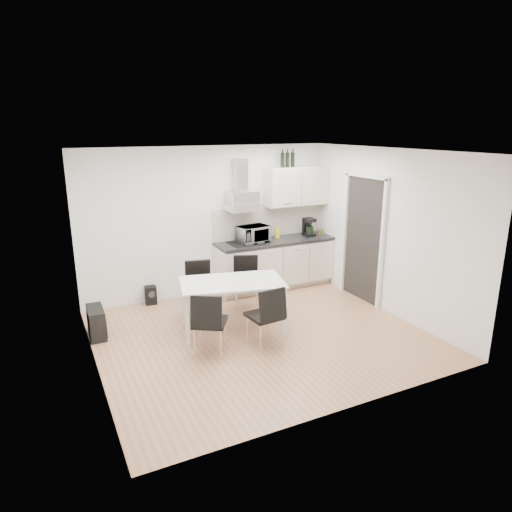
{
  "coord_description": "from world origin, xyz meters",
  "views": [
    {
      "loc": [
        -2.72,
        -5.38,
        2.92
      ],
      "look_at": [
        0.08,
        0.32,
        1.1
      ],
      "focal_mm": 32.0,
      "sensor_mm": 36.0,
      "label": 1
    }
  ],
  "objects_px": {
    "kitchenette": "(276,244)",
    "chair_near_left": "(210,323)",
    "chair_near_right": "(264,316)",
    "guitar_amp": "(96,322)",
    "floor_speaker": "(151,295)",
    "chair_far_left": "(200,290)",
    "dining_table": "(232,286)",
    "chair_far_right": "(246,284)"
  },
  "relations": [
    {
      "from": "dining_table",
      "to": "guitar_amp",
      "type": "xyz_separation_m",
      "value": [
        -1.84,
        0.64,
        -0.46
      ]
    },
    {
      "from": "chair_far_right",
      "to": "chair_near_left",
      "type": "relative_size",
      "value": 1.0
    },
    {
      "from": "kitchenette",
      "to": "floor_speaker",
      "type": "xyz_separation_m",
      "value": [
        -2.32,
        0.17,
        -0.67
      ]
    },
    {
      "from": "kitchenette",
      "to": "guitar_amp",
      "type": "distance_m",
      "value": 3.45
    },
    {
      "from": "chair_far_right",
      "to": "kitchenette",
      "type": "bearing_deg",
      "value": -119.3
    },
    {
      "from": "chair_far_left",
      "to": "chair_far_right",
      "type": "xyz_separation_m",
      "value": [
        0.77,
        -0.07,
        0.0
      ]
    },
    {
      "from": "kitchenette",
      "to": "chair_far_left",
      "type": "xyz_separation_m",
      "value": [
        -1.74,
        -0.71,
        -0.39
      ]
    },
    {
      "from": "chair_far_left",
      "to": "chair_near_right",
      "type": "distance_m",
      "value": 1.43
    },
    {
      "from": "chair_far_left",
      "to": "guitar_amp",
      "type": "xyz_separation_m",
      "value": [
        -1.57,
        -0.02,
        -0.22
      ]
    },
    {
      "from": "chair_far_left",
      "to": "kitchenette",
      "type": "bearing_deg",
      "value": -145.44
    },
    {
      "from": "kitchenette",
      "to": "floor_speaker",
      "type": "relative_size",
      "value": 8.09
    },
    {
      "from": "kitchenette",
      "to": "floor_speaker",
      "type": "bearing_deg",
      "value": 175.92
    },
    {
      "from": "kitchenette",
      "to": "chair_near_left",
      "type": "relative_size",
      "value": 2.86
    },
    {
      "from": "chair_far_left",
      "to": "chair_near_left",
      "type": "bearing_deg",
      "value": 89.09
    },
    {
      "from": "chair_far_right",
      "to": "floor_speaker",
      "type": "height_order",
      "value": "chair_far_right"
    },
    {
      "from": "chair_far_right",
      "to": "guitar_amp",
      "type": "relative_size",
      "value": 1.69
    },
    {
      "from": "dining_table",
      "to": "chair_far_right",
      "type": "xyz_separation_m",
      "value": [
        0.5,
        0.59,
        -0.23
      ]
    },
    {
      "from": "chair_near_left",
      "to": "chair_near_right",
      "type": "bearing_deg",
      "value": 22.01
    },
    {
      "from": "guitar_amp",
      "to": "floor_speaker",
      "type": "distance_m",
      "value": 1.34
    },
    {
      "from": "guitar_amp",
      "to": "chair_near_left",
      "type": "bearing_deg",
      "value": -41.81
    },
    {
      "from": "kitchenette",
      "to": "chair_near_left",
      "type": "bearing_deg",
      "value": -136.44
    },
    {
      "from": "kitchenette",
      "to": "chair_far_right",
      "type": "height_order",
      "value": "kitchenette"
    },
    {
      "from": "chair_far_right",
      "to": "floor_speaker",
      "type": "bearing_deg",
      "value": -12.98
    },
    {
      "from": "chair_near_left",
      "to": "chair_near_right",
      "type": "height_order",
      "value": "same"
    },
    {
      "from": "chair_far_right",
      "to": "guitar_amp",
      "type": "distance_m",
      "value": 2.36
    },
    {
      "from": "kitchenette",
      "to": "chair_near_left",
      "type": "distance_m",
      "value": 2.83
    },
    {
      "from": "chair_near_right",
      "to": "dining_table",
      "type": "bearing_deg",
      "value": 98.52
    },
    {
      "from": "chair_near_left",
      "to": "dining_table",
      "type": "bearing_deg",
      "value": 77.2
    },
    {
      "from": "chair_far_right",
      "to": "chair_far_left",
      "type": "bearing_deg",
      "value": 16.76
    },
    {
      "from": "chair_far_right",
      "to": "chair_near_left",
      "type": "height_order",
      "value": "same"
    },
    {
      "from": "dining_table",
      "to": "chair_near_left",
      "type": "distance_m",
      "value": 0.83
    },
    {
      "from": "floor_speaker",
      "to": "kitchenette",
      "type": "bearing_deg",
      "value": 2.73
    },
    {
      "from": "kitchenette",
      "to": "chair_near_left",
      "type": "height_order",
      "value": "kitchenette"
    },
    {
      "from": "chair_near_left",
      "to": "guitar_amp",
      "type": "xyz_separation_m",
      "value": [
        -1.28,
        1.2,
        -0.22
      ]
    },
    {
      "from": "dining_table",
      "to": "chair_near_right",
      "type": "height_order",
      "value": "chair_near_right"
    },
    {
      "from": "dining_table",
      "to": "chair_near_right",
      "type": "relative_size",
      "value": 1.85
    },
    {
      "from": "chair_far_right",
      "to": "floor_speaker",
      "type": "xyz_separation_m",
      "value": [
        -1.35,
        0.94,
        -0.28
      ]
    },
    {
      "from": "chair_near_right",
      "to": "guitar_amp",
      "type": "xyz_separation_m",
      "value": [
        -2.02,
        1.33,
        -0.22
      ]
    },
    {
      "from": "kitchenette",
      "to": "chair_far_left",
      "type": "height_order",
      "value": "kitchenette"
    },
    {
      "from": "dining_table",
      "to": "chair_near_left",
      "type": "height_order",
      "value": "chair_near_left"
    },
    {
      "from": "chair_near_left",
      "to": "chair_near_right",
      "type": "xyz_separation_m",
      "value": [
        0.73,
        -0.13,
        0.0
      ]
    },
    {
      "from": "chair_near_left",
      "to": "chair_near_right",
      "type": "distance_m",
      "value": 0.75
    }
  ]
}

